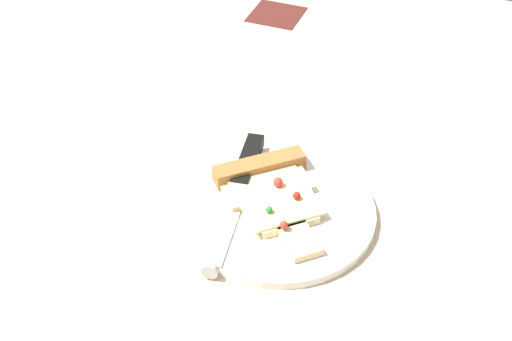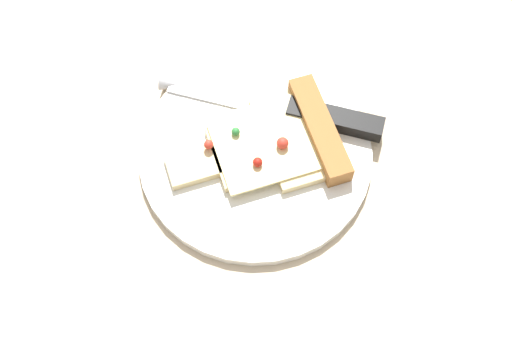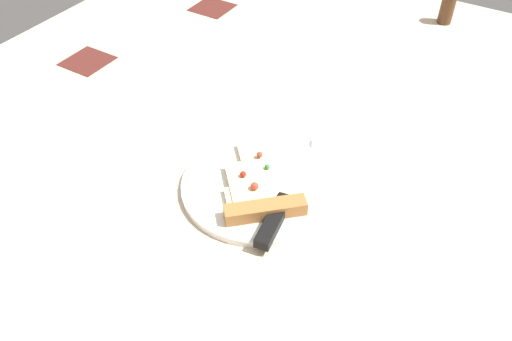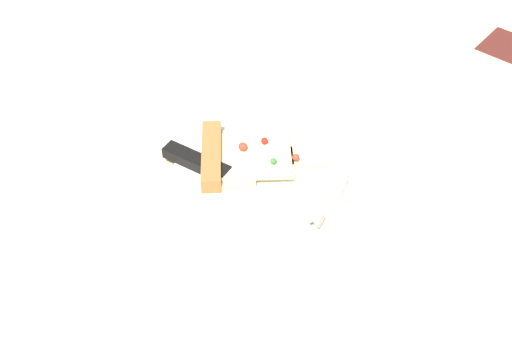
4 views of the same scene
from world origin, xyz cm
name	(u,v)px [view 4 (image 4 of 4)]	position (x,y,z in cm)	size (l,w,h in cm)	color
ground_plane	(278,216)	(0.01, -0.02, -1.50)	(151.38, 151.38, 3.00)	#C6B293
plate	(262,164)	(6.55, -4.43, 0.57)	(23.85, 23.85, 1.14)	white
pizza_slice	(242,158)	(8.48, -2.66, 1.93)	(18.08, 17.53, 2.51)	beige
knife	(225,175)	(8.12, 1.25, 1.74)	(24.04, 5.79, 2.45)	silver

